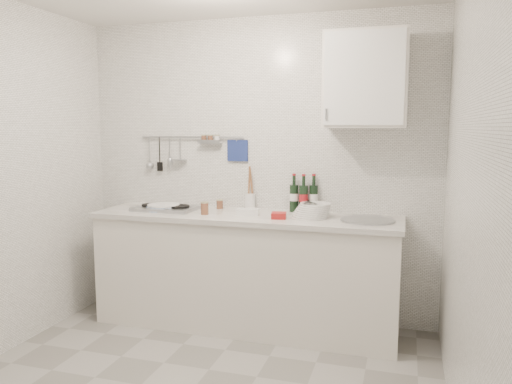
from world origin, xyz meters
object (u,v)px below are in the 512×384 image
plate_stack_sink (312,211)px  wine_bottles (304,193)px  utensil_crock (250,199)px  plate_stack_hob (162,207)px  wall_cabinet (366,80)px

plate_stack_sink → wine_bottles: (-0.11, 0.23, 0.10)m
wine_bottles → utensil_crock: 0.47m
wine_bottles → plate_stack_sink: bearing=-63.6°
plate_stack_hob → wine_bottles: 1.18m
wine_bottles → utensil_crock: bearing=178.5°
wall_cabinet → plate_stack_hob: wall_cabinet is taller
plate_stack_sink → wine_bottles: size_ratio=0.98×
plate_stack_sink → utensil_crock: size_ratio=0.83×
plate_stack_hob → plate_stack_sink: size_ratio=0.96×
wall_cabinet → wine_bottles: (-0.48, 0.12, -0.87)m
utensil_crock → wall_cabinet: bearing=-7.9°
wall_cabinet → plate_stack_sink: wall_cabinet is taller
plate_stack_hob → utensil_crock: 0.73m
plate_stack_hob → plate_stack_sink: 1.25m
plate_stack_sink → wine_bottles: 0.27m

